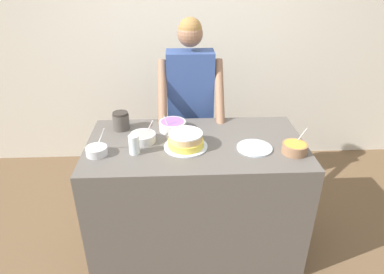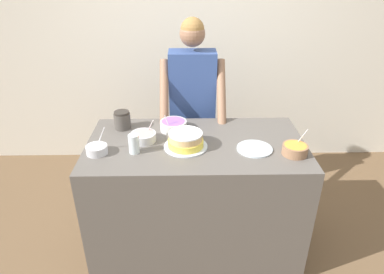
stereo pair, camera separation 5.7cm
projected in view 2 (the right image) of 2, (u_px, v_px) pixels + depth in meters
name	position (u px, v px, depth m)	size (l,w,h in m)	color
wall_back	(192.00, 46.00, 3.58)	(10.00, 0.05, 2.60)	silver
counter	(196.00, 195.00, 2.67)	(1.56, 0.83, 0.94)	#5B5651
person_baker	(192.00, 98.00, 2.97)	(0.54, 0.47, 1.71)	#2D2D38
cake	(186.00, 140.00, 2.37)	(0.31, 0.31, 0.11)	silver
frosting_bowl_purple	(173.00, 125.00, 2.62)	(0.20, 0.20, 0.14)	silver
frosting_bowl_orange	(295.00, 149.00, 2.29)	(0.17, 0.17, 0.18)	#936B4C
frosting_bowl_pink	(143.00, 137.00, 2.46)	(0.18, 0.18, 0.16)	silver
frosting_bowl_white	(97.00, 149.00, 2.30)	(0.14, 0.14, 0.18)	silver
drinking_glass	(134.00, 144.00, 2.30)	(0.07, 0.07, 0.13)	silver
ceramic_plate	(255.00, 149.00, 2.36)	(0.25, 0.25, 0.01)	silver
stoneware_jar	(122.00, 120.00, 2.63)	(0.12, 0.12, 0.14)	#4C4742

